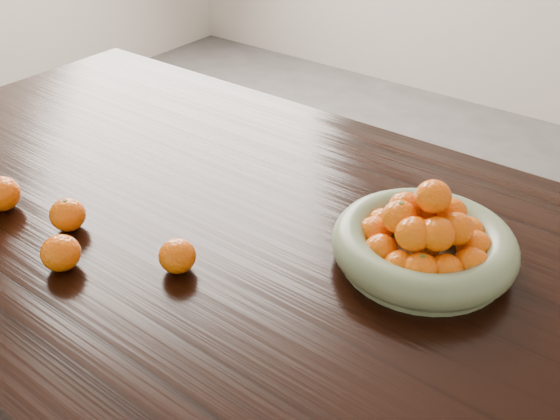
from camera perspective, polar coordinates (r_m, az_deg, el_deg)
The scene contains 5 objects.
dining_table at distance 1.16m, azimuth -1.02°, elevation -5.93°, with size 2.00×1.00×0.75m.
fruit_bowl at distance 1.04m, azimuth 13.08°, elevation -2.81°, with size 0.30×0.30×0.15m.
loose_orange_0 at distance 1.16m, azimuth -18.84°, elevation -0.42°, with size 0.06×0.06×0.06m, color orange.
loose_orange_1 at distance 1.07m, azimuth -19.41°, elevation -3.72°, with size 0.06×0.06×0.06m, color orange.
loose_orange_2 at distance 1.02m, azimuth -9.37°, elevation -4.17°, with size 0.06×0.06×0.06m, color orange.
Camera 1 is at (0.56, -0.70, 1.39)m, focal length 40.00 mm.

